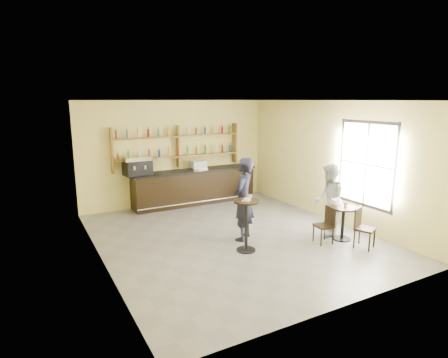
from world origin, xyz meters
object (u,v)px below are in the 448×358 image
bar_counter (195,187)px  cafe_table (343,223)px  chair_west (324,225)px  patron_second (329,200)px  man_main (243,199)px  chair_south (365,229)px  espresso_machine (137,166)px  pedestal_table (246,226)px  pastry_case (198,165)px

bar_counter → cafe_table: bar_counter is taller
chair_west → patron_second: bearing=135.5°
man_main → chair_south: 2.76m
man_main → chair_west: bearing=104.3°
espresso_machine → patron_second: bearing=-57.8°
cafe_table → chair_west: 0.55m
pedestal_table → pastry_case: bearing=79.8°
pedestal_table → cafe_table: bearing=-12.4°
pastry_case → chair_south: pastry_case is taller
pastry_case → cafe_table: bearing=-62.5°
pastry_case → espresso_machine: bearing=-172.2°
man_main → patron_second: (1.95, -0.72, -0.10)m
pedestal_table → bar_counter: bearing=81.6°
espresso_machine → pastry_case: (1.92, 0.00, -0.13)m
man_main → chair_west: 1.91m
cafe_table → chair_south: chair_south is taller
espresso_machine → pedestal_table: size_ratio=0.67×
pastry_case → chair_west: (1.06, -4.46, -0.80)m
chair_west → man_main: bearing=-118.3°
man_main → chair_south: man_main is taller
man_main → cafe_table: man_main is taller
chair_south → chair_west: bearing=110.0°
espresso_machine → pastry_case: 1.92m
pedestal_table → cafe_table: pedestal_table is taller
bar_counter → pastry_case: (0.13, 0.00, 0.68)m
pastry_case → man_main: (-0.42, -3.37, -0.25)m
bar_counter → chair_south: 5.41m
bar_counter → chair_south: size_ratio=4.49×
patron_second → pastry_case: bearing=-119.7°
bar_counter → man_main: man_main is taller
man_main → cafe_table: 2.39m
bar_counter → man_main: (-0.28, -3.37, 0.43)m
espresso_machine → pastry_case: size_ratio=1.63×
bar_counter → patron_second: bearing=-67.8°
pastry_case → chair_south: bearing=-64.2°
espresso_machine → cafe_table: (3.53, -4.51, -0.96)m
bar_counter → patron_second: 4.43m
cafe_table → man_main: bearing=150.8°
cafe_table → chair_west: bearing=174.8°
patron_second → chair_south: bearing=46.8°
pastry_case → patron_second: bearing=-61.6°
cafe_table → espresso_machine: bearing=128.1°
pastry_case → patron_second: size_ratio=0.27×
man_main → patron_second: bearing=120.4°
pastry_case → cafe_table: size_ratio=0.58×
pastry_case → pedestal_table: pastry_case is taller
pedestal_table → chair_south: size_ratio=1.27×
bar_counter → chair_south: (1.79, -5.11, -0.10)m
pedestal_table → chair_west: pedestal_table is taller
pedestal_table → man_main: bearing=64.0°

